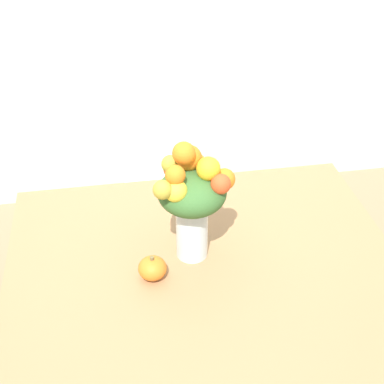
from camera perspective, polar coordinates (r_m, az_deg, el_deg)
The scene contains 4 objects.
dining_table at distance 1.89m, azimuth 1.63°, elevation -10.24°, with size 1.36×1.18×0.73m.
flower_vase at distance 1.75m, azimuth -0.07°, elevation -0.46°, with size 0.28×0.24×0.44m.
pumpkin at distance 1.79m, azimuth -4.24°, elevation -8.10°, with size 0.10×0.10×0.09m.
dining_chair_near_window at distance 2.71m, azimuth -2.86°, elevation 0.57°, with size 0.47×0.47×0.87m.
Camera 1 is at (-0.27, -1.30, 1.99)m, focal length 50.00 mm.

